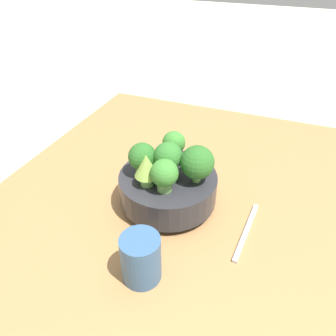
% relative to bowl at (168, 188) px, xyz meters
% --- Properties ---
extents(ground_plane, '(6.00, 6.00, 0.00)m').
position_rel_bowl_xyz_m(ground_plane, '(-0.03, -0.04, -0.08)').
color(ground_plane, beige).
extents(table, '(1.11, 0.90, 0.03)m').
position_rel_bowl_xyz_m(table, '(-0.03, -0.04, -0.06)').
color(table, '#9E7042').
rests_on(table, ground_plane).
extents(bowl, '(0.21, 0.21, 0.08)m').
position_rel_bowl_xyz_m(bowl, '(0.00, 0.00, 0.00)').
color(bowl, '#28282D').
rests_on(bowl, table).
extents(romanesco_piece_far, '(0.05, 0.05, 0.07)m').
position_rel_bowl_xyz_m(romanesco_piece_far, '(-0.04, 0.03, 0.08)').
color(romanesco_piece_far, '#6BA34C').
rests_on(romanesco_piece_far, bowl).
extents(broccoli_floret_left, '(0.06, 0.06, 0.07)m').
position_rel_bowl_xyz_m(broccoli_floret_left, '(-0.05, -0.01, 0.07)').
color(broccoli_floret_left, '#609347').
rests_on(broccoli_floret_left, bowl).
extents(broccoli_floret_center, '(0.06, 0.06, 0.08)m').
position_rel_bowl_xyz_m(broccoli_floret_center, '(-0.00, 0.00, 0.08)').
color(broccoli_floret_center, '#7AB256').
rests_on(broccoli_floret_center, bowl).
extents(broccoli_floret_front, '(0.07, 0.07, 0.08)m').
position_rel_bowl_xyz_m(broccoli_floret_front, '(0.01, -0.06, 0.08)').
color(broccoli_floret_front, '#6BA34C').
rests_on(broccoli_floret_front, bowl).
extents(broccoli_floret_right, '(0.05, 0.05, 0.08)m').
position_rel_bowl_xyz_m(broccoli_floret_right, '(0.05, 0.01, 0.08)').
color(broccoli_floret_right, '#609347').
rests_on(broccoli_floret_right, bowl).
extents(broccoli_floret_back, '(0.06, 0.06, 0.07)m').
position_rel_bowl_xyz_m(broccoli_floret_back, '(-0.01, 0.05, 0.07)').
color(broccoli_floret_back, '#609347').
rests_on(broccoli_floret_back, bowl).
extents(cup, '(0.07, 0.07, 0.09)m').
position_rel_bowl_xyz_m(cup, '(-0.20, -0.03, 0.00)').
color(cup, '#33567F').
rests_on(cup, table).
extents(fork, '(0.17, 0.02, 0.01)m').
position_rel_bowl_xyz_m(fork, '(-0.03, -0.18, -0.04)').
color(fork, '#B2B2B7').
rests_on(fork, table).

